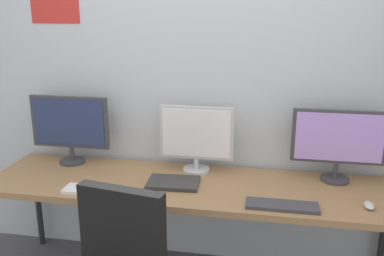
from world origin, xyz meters
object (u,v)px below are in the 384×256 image
(monitor_right, at_px, (338,141))
(keyboard_right, at_px, (282,206))
(mouse_right_side, at_px, (124,191))
(laptop_closed, at_px, (173,183))
(mouse_left_side, at_px, (369,205))
(monitor_left, at_px, (70,126))
(desk, at_px, (191,190))
(monitor_center, at_px, (196,137))
(keyboard_left, at_px, (92,190))

(monitor_right, xyz_separation_m, keyboard_right, (-0.34, -0.44, -0.26))
(keyboard_right, bearing_deg, mouse_right_side, 179.66)
(laptop_closed, bearing_deg, mouse_left_side, -9.19)
(monitor_left, bearing_deg, mouse_left_side, -10.69)
(desk, bearing_deg, monitor_right, 13.27)
(monitor_right, relative_size, mouse_right_side, 5.98)
(monitor_left, height_order, keyboard_right, monitor_left)
(desk, height_order, monitor_right, monitor_right)
(mouse_left_side, height_order, mouse_right_side, same)
(monitor_left, bearing_deg, monitor_center, -0.00)
(monitor_left, distance_m, mouse_right_side, 0.74)
(mouse_left_side, bearing_deg, keyboard_right, -170.67)
(laptop_closed, bearing_deg, monitor_right, 10.56)
(keyboard_right, xyz_separation_m, laptop_closed, (-0.66, 0.19, 0.00))
(monitor_right, bearing_deg, desk, -166.73)
(monitor_left, relative_size, mouse_right_side, 5.85)
(monitor_center, bearing_deg, monitor_right, 0.00)
(mouse_right_side, bearing_deg, mouse_left_side, 2.96)
(mouse_left_side, bearing_deg, monitor_center, 160.55)
(monitor_center, xyz_separation_m, mouse_right_side, (-0.36, -0.44, -0.23))
(monitor_right, relative_size, laptop_closed, 1.79)
(desk, bearing_deg, monitor_left, 166.72)
(monitor_left, xyz_separation_m, keyboard_left, (0.34, -0.44, -0.26))
(desk, xyz_separation_m, mouse_right_side, (-0.36, -0.22, 0.06))
(monitor_left, relative_size, keyboard_left, 1.62)
(desk, distance_m, monitor_center, 0.36)
(monitor_center, distance_m, monitor_right, 0.90)
(desk, distance_m, monitor_left, 0.98)
(keyboard_left, height_order, mouse_right_side, mouse_right_side)
(keyboard_left, distance_m, mouse_left_side, 1.59)
(keyboard_left, xyz_separation_m, laptop_closed, (0.46, 0.19, 0.00))
(monitor_right, height_order, keyboard_left, monitor_right)
(keyboard_left, height_order, mouse_left_side, mouse_left_side)
(monitor_center, relative_size, laptop_closed, 1.54)
(mouse_left_side, bearing_deg, monitor_right, 110.01)
(monitor_right, xyz_separation_m, laptop_closed, (-1.00, -0.25, -0.25))
(mouse_left_side, distance_m, laptop_closed, 1.14)
(desk, relative_size, monitor_right, 4.57)
(monitor_right, height_order, mouse_left_side, monitor_right)
(laptop_closed, bearing_deg, keyboard_right, -19.64)
(monitor_center, distance_m, laptop_closed, 0.35)
(desk, xyz_separation_m, keyboard_right, (0.56, -0.23, 0.06))
(desk, xyz_separation_m, laptop_closed, (-0.10, -0.04, 0.06))
(monitor_center, xyz_separation_m, keyboard_left, (-0.56, -0.44, -0.23))
(desk, relative_size, mouse_left_side, 27.28)
(monitor_center, relative_size, keyboard_left, 1.42)
(keyboard_right, relative_size, mouse_right_side, 4.16)
(monitor_left, bearing_deg, keyboard_left, -52.45)
(laptop_closed, bearing_deg, monitor_left, 159.32)
(mouse_left_side, bearing_deg, mouse_right_side, -177.04)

